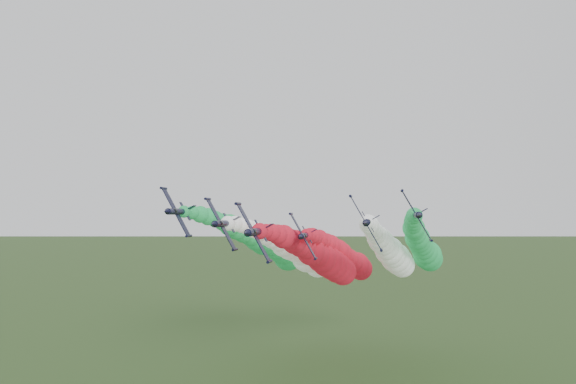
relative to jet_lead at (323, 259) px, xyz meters
name	(u,v)px	position (x,y,z in m)	size (l,w,h in m)	color
jet_lead	(323,259)	(0.00, 0.00, 0.00)	(14.52, 79.45, 20.46)	black
jet_inner_left	(298,252)	(-7.53, 10.22, 0.91)	(14.71, 79.64, 20.64)	black
jet_inner_right	(391,252)	(15.69, 8.12, 1.25)	(14.34, 79.27, 20.27)	black
jet_outer_left	(266,244)	(-16.56, 14.38, 2.80)	(15.30, 80.23, 21.23)	black
jet_outer_right	(423,247)	(23.92, 17.03, 2.21)	(14.56, 79.49, 20.49)	black
jet_trail	(346,257)	(3.83, 22.88, -1.21)	(14.49, 79.43, 20.43)	black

